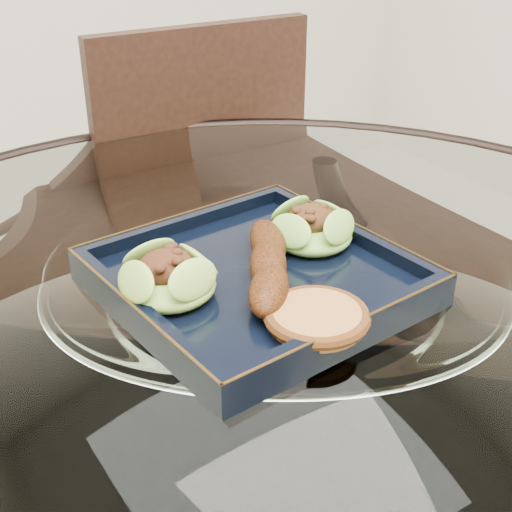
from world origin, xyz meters
TOP-DOWN VIEW (x-y plane):
  - dining_table at (-0.00, -0.00)m, footprint 1.13×1.13m
  - dining_chair at (0.21, 0.41)m, footprint 0.42×0.42m
  - navy_plate at (-0.00, 0.03)m, footprint 0.29×0.29m
  - lettuce_wrap_left at (-0.09, 0.04)m, footprint 0.11×0.11m
  - lettuce_wrap_right at (0.08, 0.05)m, footprint 0.10×0.10m
  - roasted_plantain at (0.00, 0.02)m, footprint 0.12×0.16m
  - crumb_patty at (-0.01, -0.07)m, footprint 0.10×0.10m

SIDE VIEW (x-z plane):
  - dining_chair at x=0.21m, z-range 0.05..0.97m
  - dining_table at x=0.00m, z-range 0.21..0.98m
  - navy_plate at x=0.00m, z-range 0.76..0.78m
  - crumb_patty at x=-0.01m, z-range 0.78..0.80m
  - lettuce_wrap_right at x=0.08m, z-range 0.78..0.81m
  - roasted_plantain at x=0.00m, z-range 0.78..0.81m
  - lettuce_wrap_left at x=-0.09m, z-range 0.78..0.81m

